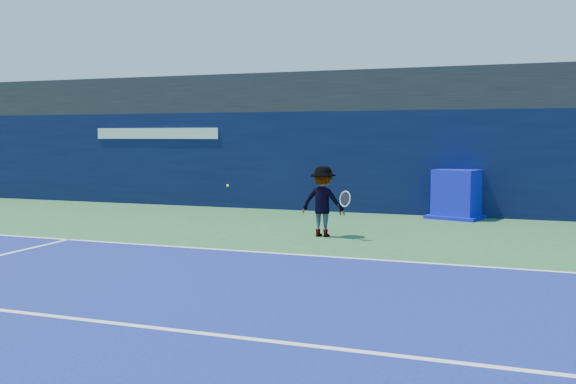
% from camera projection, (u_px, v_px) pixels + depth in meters
% --- Properties ---
extents(ground, '(80.00, 80.00, 0.00)m').
position_uv_depth(ground, '(213.00, 289.00, 9.50)').
color(ground, '#2D6435').
rests_on(ground, ground).
extents(baseline, '(24.00, 0.10, 0.01)m').
position_uv_depth(baseline, '(283.00, 254.00, 12.32)').
color(baseline, white).
rests_on(baseline, ground).
extents(service_line, '(24.00, 0.10, 0.01)m').
position_uv_depth(service_line, '(139.00, 326.00, 7.63)').
color(service_line, white).
rests_on(service_line, ground).
extents(stadium_band, '(36.00, 3.00, 1.20)m').
position_uv_depth(stadium_band, '(376.00, 93.00, 19.98)').
color(stadium_band, black).
rests_on(stadium_band, back_wall_assembly).
extents(back_wall_assembly, '(36.00, 1.03, 3.00)m').
position_uv_depth(back_wall_assembly, '(369.00, 162.00, 19.23)').
color(back_wall_assembly, black).
rests_on(back_wall_assembly, ground).
extents(equipment_cart, '(1.73, 1.73, 1.34)m').
position_uv_depth(equipment_cart, '(457.00, 196.00, 17.74)').
color(equipment_cart, '#0E10C5').
rests_on(equipment_cart, ground).
extents(tennis_player, '(1.27, 0.71, 1.59)m').
position_uv_depth(tennis_player, '(323.00, 202.00, 14.44)').
color(tennis_player, silver).
rests_on(tennis_player, ground).
extents(tennis_ball, '(0.06, 0.06, 0.06)m').
position_uv_depth(tennis_ball, '(228.00, 186.00, 15.44)').
color(tennis_ball, '#CDFA1B').
rests_on(tennis_ball, ground).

